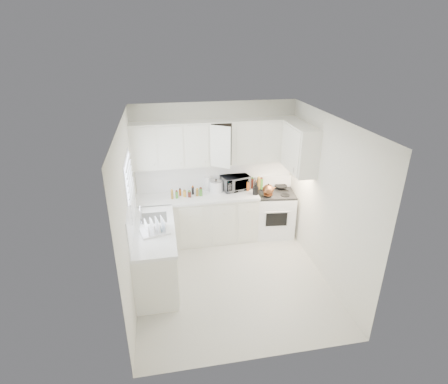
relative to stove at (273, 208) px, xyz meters
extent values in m
plane|color=beige|center=(-1.09, -1.27, -0.58)|extent=(3.20, 3.20, 0.00)
plane|color=white|center=(-1.09, -1.27, 2.02)|extent=(3.20, 3.20, 0.00)
plane|color=silver|center=(-1.09, 0.33, 0.72)|extent=(3.00, 0.00, 3.00)
plane|color=silver|center=(-1.09, -2.87, 0.72)|extent=(3.00, 0.00, 3.00)
plane|color=silver|center=(-2.59, -1.27, 0.72)|extent=(0.00, 3.20, 3.20)
plane|color=silver|center=(0.41, -1.27, 0.72)|extent=(0.00, 3.20, 3.20)
cube|color=white|center=(-1.48, 0.02, 0.35)|extent=(2.24, 0.64, 0.05)
cube|color=white|center=(-2.28, -1.07, 0.35)|extent=(0.64, 1.62, 0.05)
cube|color=white|center=(-1.09, 0.32, 0.65)|extent=(2.98, 0.02, 0.55)
cube|color=white|center=(-2.58, -1.07, 0.65)|extent=(0.02, 1.60, 0.55)
imported|color=gray|center=(-0.74, 0.19, 0.54)|extent=(0.56, 0.41, 0.34)
cylinder|color=white|center=(-1.26, 0.25, 0.51)|extent=(0.12, 0.12, 0.27)
cylinder|color=olive|center=(-1.94, 0.15, 0.44)|extent=(0.06, 0.06, 0.13)
cylinder|color=#3F802A|center=(-1.87, 0.06, 0.44)|extent=(0.06, 0.06, 0.13)
cylinder|color=#BC5319|center=(-1.79, 0.15, 0.44)|extent=(0.06, 0.06, 0.13)
cylinder|color=gold|center=(-1.72, 0.06, 0.44)|extent=(0.06, 0.06, 0.13)
cylinder|color=#501F16|center=(-1.64, 0.15, 0.44)|extent=(0.06, 0.06, 0.13)
cylinder|color=black|center=(-1.57, 0.06, 0.44)|extent=(0.06, 0.06, 0.13)
cylinder|color=olive|center=(-1.49, 0.15, 0.44)|extent=(0.06, 0.06, 0.13)
cylinder|color=#3F802A|center=(-1.42, 0.06, 0.44)|extent=(0.06, 0.06, 0.13)
cylinder|color=#BC5319|center=(-0.51, 0.19, 0.47)|extent=(0.06, 0.06, 0.19)
cylinder|color=gold|center=(-0.46, 0.13, 0.47)|extent=(0.06, 0.06, 0.19)
cylinder|color=#501F16|center=(-0.40, 0.19, 0.47)|extent=(0.06, 0.06, 0.19)
cylinder|color=black|center=(-0.35, 0.13, 0.47)|extent=(0.06, 0.06, 0.19)
cylinder|color=olive|center=(-0.29, 0.19, 0.47)|extent=(0.06, 0.06, 0.19)
cylinder|color=#3F802A|center=(-0.24, 0.13, 0.47)|extent=(0.06, 0.06, 0.19)
camera|label=1|loc=(-2.07, -5.85, 3.06)|focal=28.06mm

